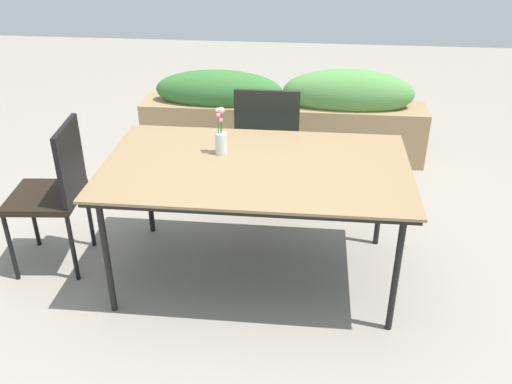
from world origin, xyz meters
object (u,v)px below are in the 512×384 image
object	(u,v)px
planter_box	(284,116)
chair_far_side	(268,142)
flower_vase	(221,138)
dining_table	(256,171)
chair_end_left	(55,187)

from	to	relation	value
planter_box	chair_far_side	bearing A→B (deg)	-93.72
flower_vase	planter_box	distance (m)	1.76
chair_far_side	dining_table	bearing A→B (deg)	-89.53
planter_box	chair_end_left	bearing A→B (deg)	-125.90
dining_table	flower_vase	xyz separation A→B (m)	(-0.22, 0.13, 0.14)
dining_table	chair_end_left	size ratio (longest dim) A/B	1.83
chair_end_left	flower_vase	size ratio (longest dim) A/B	3.32
chair_end_left	flower_vase	world-z (taller)	flower_vase
flower_vase	chair_end_left	bearing A→B (deg)	-173.07
chair_end_left	dining_table	bearing A→B (deg)	-95.47
planter_box	flower_vase	bearing A→B (deg)	-99.61
chair_end_left	planter_box	world-z (taller)	chair_end_left
chair_end_left	chair_far_side	size ratio (longest dim) A/B	0.99
chair_end_left	planter_box	bearing A→B (deg)	-41.05
dining_table	flower_vase	world-z (taller)	flower_vase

